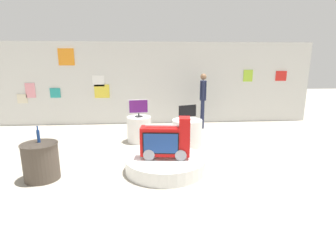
{
  "coord_description": "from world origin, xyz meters",
  "views": [
    {
      "loc": [
        -0.38,
        -5.14,
        2.22
      ],
      "look_at": [
        0.08,
        0.68,
        0.77
      ],
      "focal_mm": 28.46,
      "sensor_mm": 36.0,
      "label": 1
    }
  ],
  "objects_px": {
    "novelty_firetruck_tv": "(166,142)",
    "main_display_pedestal": "(165,164)",
    "tv_on_left_rear": "(187,112)",
    "tv_on_center_rear": "(139,107)",
    "display_pedestal_center_rear": "(139,129)",
    "bottle_on_side_table": "(38,136)",
    "shopper_browsing_near_truck": "(203,96)",
    "side_table_round": "(41,161)",
    "display_pedestal_left_rear": "(187,133)"
  },
  "relations": [
    {
      "from": "novelty_firetruck_tv",
      "to": "main_display_pedestal",
      "type": "bearing_deg",
      "value": 153.38
    },
    {
      "from": "main_display_pedestal",
      "to": "tv_on_left_rear",
      "type": "height_order",
      "value": "tv_on_left_rear"
    },
    {
      "from": "main_display_pedestal",
      "to": "novelty_firetruck_tv",
      "type": "xyz_separation_m",
      "value": [
        0.02,
        -0.01,
        0.48
      ]
    },
    {
      "from": "main_display_pedestal",
      "to": "tv_on_center_rear",
      "type": "distance_m",
      "value": 2.31
    },
    {
      "from": "display_pedestal_center_rear",
      "to": "bottle_on_side_table",
      "type": "xyz_separation_m",
      "value": [
        -1.81,
        -2.21,
        0.49
      ]
    },
    {
      "from": "shopper_browsing_near_truck",
      "to": "side_table_round",
      "type": "bearing_deg",
      "value": -136.15
    },
    {
      "from": "display_pedestal_left_rear",
      "to": "bottle_on_side_table",
      "type": "bearing_deg",
      "value": -150.69
    },
    {
      "from": "tv_on_left_rear",
      "to": "tv_on_center_rear",
      "type": "distance_m",
      "value": 1.36
    },
    {
      "from": "display_pedestal_center_rear",
      "to": "side_table_round",
      "type": "height_order",
      "value": "side_table_round"
    },
    {
      "from": "display_pedestal_center_rear",
      "to": "tv_on_left_rear",
      "type": "bearing_deg",
      "value": -21.16
    },
    {
      "from": "main_display_pedestal",
      "to": "display_pedestal_left_rear",
      "type": "distance_m",
      "value": 1.75
    },
    {
      "from": "bottle_on_side_table",
      "to": "side_table_round",
      "type": "bearing_deg",
      "value": -74.09
    },
    {
      "from": "side_table_round",
      "to": "main_display_pedestal",
      "type": "bearing_deg",
      "value": 4.96
    },
    {
      "from": "novelty_firetruck_tv",
      "to": "bottle_on_side_table",
      "type": "height_order",
      "value": "novelty_firetruck_tv"
    },
    {
      "from": "tv_on_center_rear",
      "to": "side_table_round",
      "type": "relative_size",
      "value": 0.75
    },
    {
      "from": "tv_on_center_rear",
      "to": "bottle_on_side_table",
      "type": "relative_size",
      "value": 1.68
    },
    {
      "from": "display_pedestal_left_rear",
      "to": "tv_on_left_rear",
      "type": "height_order",
      "value": "tv_on_left_rear"
    },
    {
      "from": "side_table_round",
      "to": "shopper_browsing_near_truck",
      "type": "xyz_separation_m",
      "value": [
        3.85,
        3.7,
        0.69
      ]
    },
    {
      "from": "main_display_pedestal",
      "to": "display_pedestal_left_rear",
      "type": "relative_size",
      "value": 2.09
    },
    {
      "from": "novelty_firetruck_tv",
      "to": "display_pedestal_center_rear",
      "type": "distance_m",
      "value": 2.19
    },
    {
      "from": "main_display_pedestal",
      "to": "shopper_browsing_near_truck",
      "type": "bearing_deg",
      "value": 67.02
    },
    {
      "from": "main_display_pedestal",
      "to": "side_table_round",
      "type": "xyz_separation_m",
      "value": [
        -2.37,
        -0.21,
        0.22
      ]
    },
    {
      "from": "novelty_firetruck_tv",
      "to": "display_pedestal_left_rear",
      "type": "relative_size",
      "value": 1.3
    },
    {
      "from": "display_pedestal_center_rear",
      "to": "display_pedestal_left_rear",
      "type": "bearing_deg",
      "value": -20.98
    },
    {
      "from": "tv_on_left_rear",
      "to": "side_table_round",
      "type": "relative_size",
      "value": 0.66
    },
    {
      "from": "tv_on_center_rear",
      "to": "side_table_round",
      "type": "xyz_separation_m",
      "value": [
        -1.79,
        -2.28,
        -0.6
      ]
    },
    {
      "from": "tv_on_center_rear",
      "to": "shopper_browsing_near_truck",
      "type": "bearing_deg",
      "value": 34.56
    },
    {
      "from": "side_table_round",
      "to": "display_pedestal_center_rear",
      "type": "bearing_deg",
      "value": 51.92
    },
    {
      "from": "display_pedestal_left_rear",
      "to": "shopper_browsing_near_truck",
      "type": "xyz_separation_m",
      "value": [
        0.8,
        1.9,
        0.71
      ]
    },
    {
      "from": "side_table_round",
      "to": "bottle_on_side_table",
      "type": "height_order",
      "value": "bottle_on_side_table"
    },
    {
      "from": "display_pedestal_left_rear",
      "to": "tv_on_center_rear",
      "type": "bearing_deg",
      "value": 159.2
    },
    {
      "from": "novelty_firetruck_tv",
      "to": "bottle_on_side_table",
      "type": "bearing_deg",
      "value": -177.0
    },
    {
      "from": "main_display_pedestal",
      "to": "display_pedestal_left_rear",
      "type": "bearing_deg",
      "value": 66.67
    },
    {
      "from": "bottle_on_side_table",
      "to": "shopper_browsing_near_truck",
      "type": "bearing_deg",
      "value": 43.15
    },
    {
      "from": "novelty_firetruck_tv",
      "to": "shopper_browsing_near_truck",
      "type": "xyz_separation_m",
      "value": [
        1.47,
        3.51,
        0.44
      ]
    },
    {
      "from": "novelty_firetruck_tv",
      "to": "tv_on_center_rear",
      "type": "xyz_separation_m",
      "value": [
        -0.6,
        2.08,
        0.35
      ]
    },
    {
      "from": "shopper_browsing_near_truck",
      "to": "display_pedestal_left_rear",
      "type": "bearing_deg",
      "value": -112.69
    },
    {
      "from": "novelty_firetruck_tv",
      "to": "shopper_browsing_near_truck",
      "type": "bearing_deg",
      "value": 67.32
    },
    {
      "from": "display_pedestal_left_rear",
      "to": "display_pedestal_center_rear",
      "type": "bearing_deg",
      "value": 159.02
    },
    {
      "from": "novelty_firetruck_tv",
      "to": "tv_on_center_rear",
      "type": "distance_m",
      "value": 2.2
    },
    {
      "from": "main_display_pedestal",
      "to": "side_table_round",
      "type": "distance_m",
      "value": 2.39
    },
    {
      "from": "display_pedestal_center_rear",
      "to": "shopper_browsing_near_truck",
      "type": "distance_m",
      "value": 2.6
    },
    {
      "from": "display_pedestal_left_rear",
      "to": "shopper_browsing_near_truck",
      "type": "distance_m",
      "value": 2.18
    },
    {
      "from": "shopper_browsing_near_truck",
      "to": "display_pedestal_center_rear",
      "type": "bearing_deg",
      "value": -145.51
    },
    {
      "from": "display_pedestal_center_rear",
      "to": "bottle_on_side_table",
      "type": "relative_size",
      "value": 2.21
    },
    {
      "from": "tv_on_left_rear",
      "to": "bottle_on_side_table",
      "type": "bearing_deg",
      "value": -150.74
    },
    {
      "from": "display_pedestal_center_rear",
      "to": "tv_on_center_rear",
      "type": "relative_size",
      "value": 1.32
    },
    {
      "from": "main_display_pedestal",
      "to": "bottle_on_side_table",
      "type": "relative_size",
      "value": 5.11
    },
    {
      "from": "tv_on_center_rear",
      "to": "shopper_browsing_near_truck",
      "type": "xyz_separation_m",
      "value": [
        2.06,
        1.42,
        0.09
      ]
    },
    {
      "from": "novelty_firetruck_tv",
      "to": "bottle_on_side_table",
      "type": "xyz_separation_m",
      "value": [
        -2.41,
        -0.13,
        0.22
      ]
    }
  ]
}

